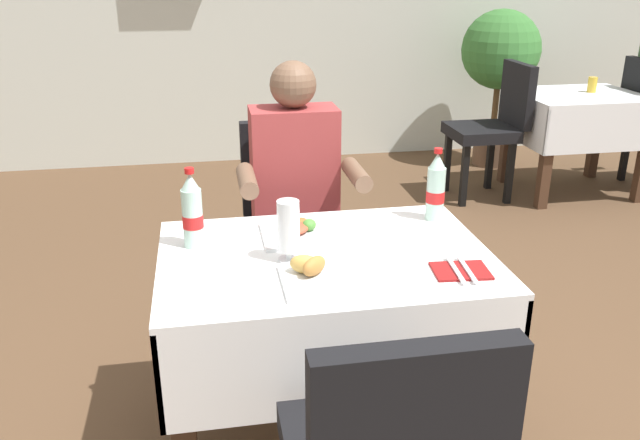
{
  "coord_description": "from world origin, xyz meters",
  "views": [
    {
      "loc": [
        -0.47,
        -1.82,
        1.62
      ],
      "look_at": [
        -0.11,
        0.2,
        0.82
      ],
      "focal_mm": 36.91,
      "sensor_mm": 36.0,
      "label": 1
    }
  ],
  "objects": [
    {
      "name": "main_dining_table",
      "position": [
        -0.11,
        0.1,
        0.56
      ],
      "size": [
        1.07,
        0.76,
        0.74
      ],
      "color": "white",
      "rests_on": "ground"
    },
    {
      "name": "chair_far_diner_seat",
      "position": [
        -0.11,
        0.87,
        0.55
      ],
      "size": [
        0.44,
        0.5,
        0.97
      ],
      "color": "black",
      "rests_on": "ground"
    },
    {
      "name": "seated_diner_far",
      "position": [
        -0.1,
        0.76,
        0.71
      ],
      "size": [
        0.5,
        0.46,
        1.26
      ],
      "color": "#282D42",
      "rests_on": "ground"
    },
    {
      "name": "plate_near_camera",
      "position": [
        -0.17,
        -0.08,
        0.76
      ],
      "size": [
        0.24,
        0.24,
        0.07
      ],
      "color": "white",
      "rests_on": "main_dining_table"
    },
    {
      "name": "plate_far_diner",
      "position": [
        -0.17,
        0.27,
        0.75
      ],
      "size": [
        0.25,
        0.25,
        0.05
      ],
      "color": "white",
      "rests_on": "main_dining_table"
    },
    {
      "name": "beer_glass_left",
      "position": [
        -0.23,
        0.07,
        0.84
      ],
      "size": [
        0.07,
        0.07,
        0.2
      ],
      "color": "white",
      "rests_on": "main_dining_table"
    },
    {
      "name": "cola_bottle_primary",
      "position": [
        -0.52,
        0.24,
        0.86
      ],
      "size": [
        0.07,
        0.07,
        0.27
      ],
      "color": "silver",
      "rests_on": "main_dining_table"
    },
    {
      "name": "cola_bottle_secondary",
      "position": [
        0.35,
        0.33,
        0.86
      ],
      "size": [
        0.07,
        0.07,
        0.27
      ],
      "color": "silver",
      "rests_on": "main_dining_table"
    },
    {
      "name": "napkin_cutlery_set",
      "position": [
        0.28,
        -0.11,
        0.74
      ],
      "size": [
        0.18,
        0.19,
        0.01
      ],
      "color": "maroon",
      "rests_on": "main_dining_table"
    },
    {
      "name": "background_dining_table",
      "position": [
        2.22,
        2.51,
        0.54
      ],
      "size": [
        0.87,
        0.73,
        0.74
      ],
      "color": "white",
      "rests_on": "ground"
    },
    {
      "name": "background_chair_left",
      "position": [
        1.57,
        2.51,
        0.55
      ],
      "size": [
        0.5,
        0.44,
        0.97
      ],
      "color": "black",
      "rests_on": "ground"
    },
    {
      "name": "background_table_tumbler",
      "position": [
        2.33,
        2.55,
        0.79
      ],
      "size": [
        0.06,
        0.06,
        0.11
      ],
      "primitive_type": "cylinder",
      "color": "gold",
      "rests_on": "background_dining_table"
    },
    {
      "name": "potted_plant_corner",
      "position": [
        1.94,
        3.29,
        0.88
      ],
      "size": [
        0.64,
        0.64,
        1.28
      ],
      "color": "brown",
      "rests_on": "ground"
    }
  ]
}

